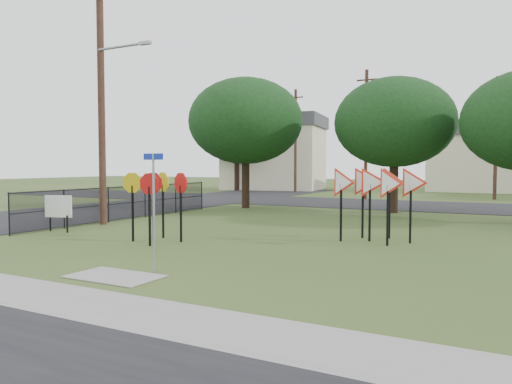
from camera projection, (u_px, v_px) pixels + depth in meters
ground at (182, 259)px, 12.92m from camera, size 140.00×140.00×0.00m
sidewalk at (44, 296)px, 9.22m from camera, size 30.00×1.60×0.02m
street_left at (115, 209)px, 27.38m from camera, size 8.00×50.00×0.02m
street_far at (379, 204)px, 30.50m from camera, size 60.00×8.00×0.02m
curb_pad at (115, 277)px, 10.80m from camera, size 2.00×1.20×0.02m
street_name_sign at (154, 204)px, 11.11m from camera, size 0.56×0.05×2.68m
stop_sign_cluster at (156, 190)px, 15.65m from camera, size 2.08×1.69×2.20m
yield_sign_cluster at (377, 186)px, 15.74m from camera, size 3.05×1.96×2.41m
info_board at (58, 207)px, 18.00m from camera, size 1.03×0.35×1.33m
utility_pole_main at (102, 95)px, 20.00m from camera, size 3.55×0.33×10.00m
far_pole_a at (366, 133)px, 34.71m from camera, size 1.40×0.24×9.00m
far_pole_b at (496, 137)px, 34.46m from camera, size 1.40×0.24×8.50m
far_pole_c at (295, 140)px, 43.77m from camera, size 1.40×0.24×9.00m
fence_run at (128, 202)px, 21.96m from camera, size 0.05×11.55×1.50m
house_left at (275, 152)px, 49.23m from camera, size 10.58×8.88×7.20m
house_mid at (478, 157)px, 46.02m from camera, size 8.40×8.40×6.20m
tree_near_left at (246, 121)px, 27.80m from camera, size 6.40×6.40×7.27m
tree_near_mid at (395, 122)px, 24.91m from camera, size 6.00×6.00×6.80m
tree_far_left at (237, 135)px, 46.58m from camera, size 6.80×6.80×7.73m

